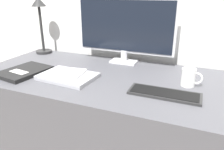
# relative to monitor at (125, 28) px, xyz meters

# --- Properties ---
(desk) EXTENTS (1.58, 0.72, 0.74)m
(desk) POSITION_rel_monitor_xyz_m (-0.00, -0.28, -0.60)
(desk) COLOR #4C4C51
(desk) RESTS_ON ground_plane
(monitor) EXTENTS (0.66, 0.11, 0.42)m
(monitor) POSITION_rel_monitor_xyz_m (0.00, 0.00, 0.00)
(monitor) COLOR silver
(monitor) RESTS_ON desk
(keyboard) EXTENTS (0.34, 0.12, 0.01)m
(keyboard) POSITION_rel_monitor_xyz_m (0.34, -0.41, -0.22)
(keyboard) COLOR #282828
(keyboard) RESTS_ON desk
(laptop) EXTENTS (0.32, 0.23, 0.02)m
(laptop) POSITION_rel_monitor_xyz_m (-0.19, -0.40, -0.22)
(laptop) COLOR #A3A3A8
(laptop) RESTS_ON desk
(ereader) EXTENTS (0.17, 0.17, 0.01)m
(ereader) POSITION_rel_monitor_xyz_m (-0.19, -0.39, -0.20)
(ereader) COLOR white
(ereader) RESTS_ON laptop
(desk_lamp) EXTENTS (0.12, 0.12, 0.42)m
(desk_lamp) POSITION_rel_monitor_xyz_m (-0.67, -0.01, 0.04)
(desk_lamp) COLOR #282828
(desk_lamp) RESTS_ON desk
(notebook) EXTENTS (0.25, 0.31, 0.02)m
(notebook) POSITION_rel_monitor_xyz_m (-0.48, -0.43, -0.22)
(notebook) COLOR black
(notebook) RESTS_ON desk
(coffee_mug) EXTENTS (0.11, 0.07, 0.09)m
(coffee_mug) POSITION_rel_monitor_xyz_m (0.44, -0.25, -0.18)
(coffee_mug) COLOR white
(coffee_mug) RESTS_ON desk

